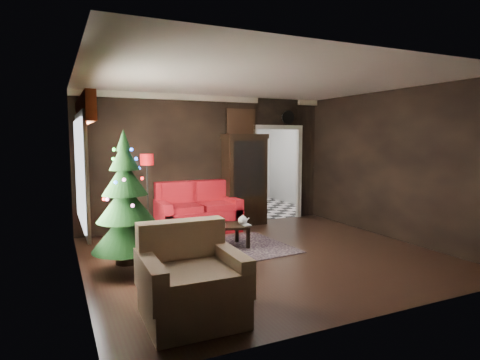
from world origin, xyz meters
name	(u,v)px	position (x,y,z in m)	size (l,w,h in m)	color
floor	(263,255)	(0.00, 0.00, 0.00)	(5.50, 5.50, 0.00)	black
ceiling	(264,80)	(0.00, 0.00, 2.80)	(5.50, 5.50, 0.00)	white
wall_back	(209,161)	(0.00, 2.50, 1.40)	(5.50, 5.50, 0.00)	black
wall_front	(380,187)	(0.00, -2.50, 1.40)	(5.50, 5.50, 0.00)	black
wall_left	(78,177)	(-2.75, 0.00, 1.40)	(5.50, 5.50, 0.00)	black
wall_right	(392,165)	(2.75, 0.00, 1.40)	(5.50, 5.50, 0.00)	black
doorway	(277,175)	(1.70, 2.50, 1.05)	(1.10, 0.10, 2.10)	silver
left_window	(80,172)	(-2.71, 0.20, 1.45)	(0.05, 1.60, 1.40)	white
valance	(84,110)	(-2.63, 0.20, 2.27)	(0.12, 2.10, 0.35)	maroon
kitchen_floor	(248,209)	(1.70, 4.00, 0.00)	(3.00, 3.00, 0.00)	white
kitchen_window	(227,145)	(1.70, 5.45, 1.70)	(0.70, 0.06, 0.70)	white
rug	(224,250)	(-0.47, 0.56, 0.01)	(2.26, 1.65, 0.01)	#583D52
loveseat	(198,207)	(-0.40, 2.05, 0.50)	(1.70, 0.90, 1.00)	maroon
curio_cabinet	(245,182)	(0.75, 2.27, 0.95)	(0.90, 0.45, 1.90)	black
floor_lamp	(148,196)	(-1.47, 1.80, 0.83)	(0.26, 0.26, 1.57)	black
christmas_tree	(125,200)	(-2.15, 0.08, 1.05)	(0.96, 0.96, 1.83)	#153913
armchair	(192,277)	(-1.78, -1.71, 0.46)	(1.03, 1.03, 1.05)	tan
coffee_table	(221,236)	(-0.47, 0.69, 0.21)	(0.90, 0.54, 0.41)	black
teapot	(243,220)	(-0.14, 0.50, 0.50)	(0.18, 0.18, 0.17)	white
cup_a	(216,222)	(-0.50, 0.81, 0.44)	(0.06, 0.06, 0.05)	silver
cup_b	(224,225)	(-0.50, 0.47, 0.45)	(0.08, 0.08, 0.07)	silver
book	(242,220)	(-0.17, 0.47, 0.52)	(0.15, 0.02, 0.20)	tan
wall_clock	(288,117)	(1.95, 2.45, 2.38)	(0.32, 0.32, 0.06)	white
painting	(241,122)	(0.75, 2.46, 2.25)	(0.62, 0.05, 0.52)	#A97737
kitchen_counter	(231,187)	(1.70, 5.20, 0.45)	(1.80, 0.60, 0.90)	silver
kitchen_table	(243,197)	(1.40, 3.70, 0.38)	(0.70, 0.70, 0.75)	brown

